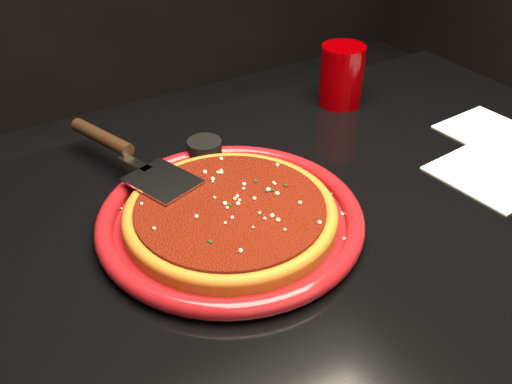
% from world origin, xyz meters
% --- Properties ---
extents(table, '(1.20, 0.80, 0.75)m').
position_xyz_m(table, '(0.00, 0.00, 0.38)').
color(table, black).
rests_on(table, floor).
extents(plate, '(0.46, 0.46, 0.03)m').
position_xyz_m(plate, '(-0.13, 0.05, 0.76)').
color(plate, maroon).
rests_on(plate, table).
extents(pizza_crust, '(0.37, 0.37, 0.02)m').
position_xyz_m(pizza_crust, '(-0.13, 0.05, 0.77)').
color(pizza_crust, brown).
rests_on(pizza_crust, plate).
extents(pizza_crust_rim, '(0.37, 0.37, 0.02)m').
position_xyz_m(pizza_crust_rim, '(-0.13, 0.05, 0.78)').
color(pizza_crust_rim, brown).
rests_on(pizza_crust_rim, plate).
extents(pizza_sauce, '(0.32, 0.32, 0.01)m').
position_xyz_m(pizza_sauce, '(-0.13, 0.05, 0.78)').
color(pizza_sauce, '#66170A').
rests_on(pizza_sauce, plate).
extents(parmesan_dusting, '(0.26, 0.26, 0.01)m').
position_xyz_m(parmesan_dusting, '(-0.13, 0.05, 0.79)').
color(parmesan_dusting, beige).
rests_on(parmesan_dusting, plate).
extents(basil_flecks, '(0.24, 0.24, 0.00)m').
position_xyz_m(basil_flecks, '(-0.13, 0.05, 0.79)').
color(basil_flecks, black).
rests_on(basil_flecks, plate).
extents(pizza_server, '(0.20, 0.35, 0.03)m').
position_xyz_m(pizza_server, '(-0.20, 0.23, 0.80)').
color(pizza_server, silver).
rests_on(pizza_server, plate).
extents(cup, '(0.11, 0.11, 0.12)m').
position_xyz_m(cup, '(0.25, 0.28, 0.81)').
color(cup, '#7E0001').
rests_on(cup, table).
extents(napkin_a, '(0.18, 0.18, 0.00)m').
position_xyz_m(napkin_a, '(0.30, -0.05, 0.75)').
color(napkin_a, silver).
rests_on(napkin_a, table).
extents(napkin_b, '(0.15, 0.16, 0.00)m').
position_xyz_m(napkin_b, '(0.41, 0.04, 0.75)').
color(napkin_b, silver).
rests_on(napkin_b, table).
extents(ramekin, '(0.07, 0.07, 0.04)m').
position_xyz_m(ramekin, '(-0.09, 0.22, 0.77)').
color(ramekin, black).
rests_on(ramekin, table).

